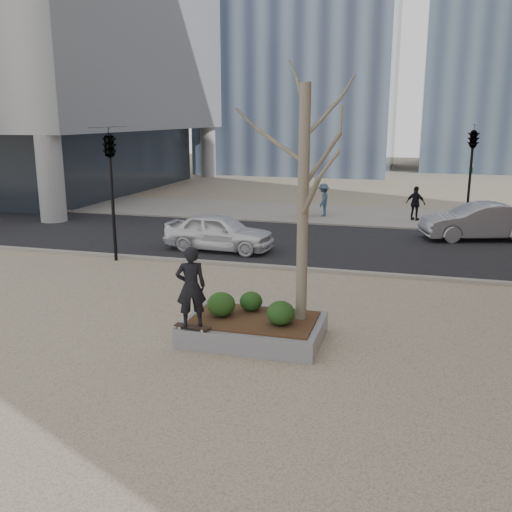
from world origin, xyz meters
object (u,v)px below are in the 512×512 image
(planter, at_px, (254,330))
(skateboarder, at_px, (191,287))
(police_car, at_px, (219,232))
(skateboard, at_px, (192,328))

(planter, relative_size, skateboarder, 1.74)
(skateboarder, distance_m, police_car, 9.20)
(planter, distance_m, police_car, 8.73)
(skateboard, relative_size, skateboarder, 0.45)
(skateboard, distance_m, skateboarder, 0.90)
(skateboard, height_order, police_car, police_car)
(skateboarder, bearing_deg, planter, -169.42)
(skateboard, height_order, skateboarder, skateboarder)
(planter, xyz_separation_m, skateboard, (-1.10, -0.88, 0.26))
(skateboard, relative_size, police_car, 0.19)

